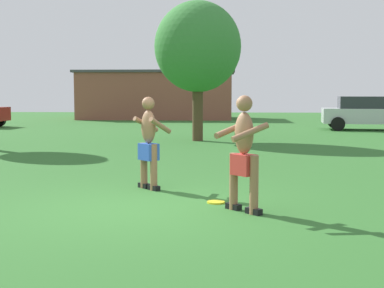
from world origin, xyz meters
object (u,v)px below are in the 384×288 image
(frisbee, at_px, (216,202))
(car_silver_mid_lot, at_px, (368,112))
(player_near, at_px, (244,151))
(tree_left_field, at_px, (198,47))
(player_in_blue, at_px, (149,141))

(frisbee, height_order, car_silver_mid_lot, car_silver_mid_lot)
(car_silver_mid_lot, bearing_deg, player_near, -109.78)
(player_near, relative_size, frisbee, 5.96)
(tree_left_field, bearing_deg, car_silver_mid_lot, 38.66)
(player_near, height_order, car_silver_mid_lot, player_near)
(car_silver_mid_lot, distance_m, tree_left_field, 10.26)
(frisbee, bearing_deg, player_near, -56.97)
(player_in_blue, bearing_deg, tree_left_field, 87.56)
(player_near, xyz_separation_m, car_silver_mid_lot, (6.53, 18.15, -0.09))
(car_silver_mid_lot, xyz_separation_m, tree_left_field, (-7.76, -6.20, 2.57))
(frisbee, relative_size, tree_left_field, 0.06)
(player_in_blue, relative_size, tree_left_field, 0.34)
(car_silver_mid_lot, bearing_deg, frisbee, -111.62)
(car_silver_mid_lot, bearing_deg, tree_left_field, -141.34)
(tree_left_field, bearing_deg, frisbee, -85.88)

